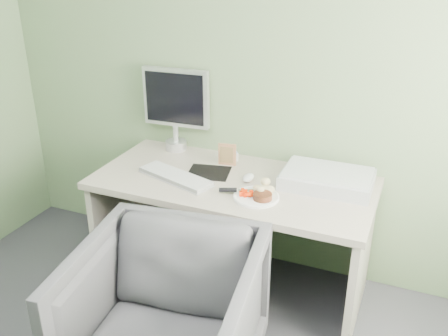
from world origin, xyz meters
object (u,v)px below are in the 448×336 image
at_px(monitor, 176,105).
at_px(desk_chair, 167,322).
at_px(desk, 233,208).
at_px(scanner, 327,179).
at_px(plate, 256,197).

distance_m(monitor, desk_chair, 1.42).
relative_size(monitor, desk_chair, 0.63).
xyz_separation_m(desk, scanner, (0.51, 0.14, 0.22)).
distance_m(plate, monitor, 0.90).
height_order(desk, monitor, monitor).
bearing_deg(scanner, desk, -165.68).
xyz_separation_m(desk, monitor, (-0.52, 0.31, 0.48)).
xyz_separation_m(plate, desk_chair, (-0.19, -0.68, -0.36)).
bearing_deg(plate, desk_chair, -105.35).
xyz_separation_m(plate, monitor, (-0.71, 0.47, 0.29)).
bearing_deg(monitor, desk_chair, -68.44).
bearing_deg(scanner, monitor, 169.56).
xyz_separation_m(monitor, desk_chair, (0.53, -1.15, -0.65)).
xyz_separation_m(scanner, desk_chair, (-0.50, -0.97, -0.39)).
height_order(plate, scanner, scanner).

